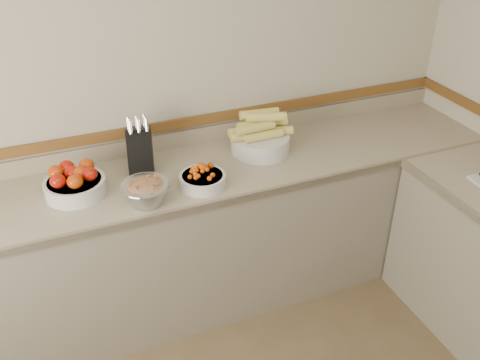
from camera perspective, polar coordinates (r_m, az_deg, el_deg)
name	(u,v)px	position (r m, az deg, el deg)	size (l,w,h in m)	color
back_wall	(135,88)	(3.01, -11.10, 9.59)	(4.00, 4.00, 0.00)	#B0A891
counter_back	(163,245)	(3.15, -8.23, -6.86)	(4.00, 0.65, 1.08)	gray
knife_block	(140,149)	(2.93, -10.62, 3.25)	(0.17, 0.19, 0.33)	black
tomato_bowl	(75,182)	(2.84, -17.24, -0.24)	(0.31, 0.31, 0.15)	silver
cherry_tomato_bowl	(202,178)	(2.80, -4.04, 0.20)	(0.25, 0.25, 0.13)	silver
corn_bowl	(260,138)	(3.10, 2.17, 4.55)	(0.38, 0.34, 0.25)	silver
rhubarb_bowl	(146,191)	(2.67, -10.03, -1.21)	(0.25, 0.25, 0.14)	#B2B2BA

